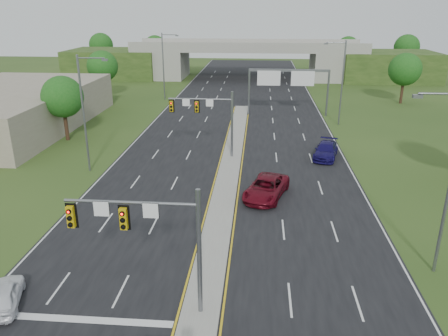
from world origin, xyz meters
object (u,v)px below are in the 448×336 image
at_px(sign_gantry, 288,79).
at_px(car_white, 4,295).
at_px(signal_mast_far, 210,114).
at_px(overpass, 248,62).
at_px(signal_mast_near, 152,232).
at_px(car_far_b, 326,150).
at_px(car_far_a, 266,188).

height_order(sign_gantry, car_white, sign_gantry).
xyz_separation_m(signal_mast_far, overpass, (2.26, 55.07, -1.17)).
height_order(signal_mast_near, car_far_b, signal_mast_near).
relative_size(sign_gantry, car_white, 2.99).
xyz_separation_m(signal_mast_far, car_far_b, (12.13, 0.92, -3.93)).
bearing_deg(sign_gantry, signal_mast_far, -114.11).
xyz_separation_m(overpass, car_far_b, (9.86, -54.16, -2.76)).
bearing_deg(overpass, car_white, -97.40).
distance_m(signal_mast_near, car_far_a, 16.67).
relative_size(overpass, car_far_a, 13.43).
distance_m(sign_gantry, overpass, 35.75).
xyz_separation_m(sign_gantry, car_white, (-17.10, -45.14, -4.56)).
relative_size(car_white, car_far_a, 0.65).
distance_m(signal_mast_far, sign_gantry, 21.91).
height_order(overpass, car_far_a, overpass).
bearing_deg(car_far_a, signal_mast_near, -93.84).
xyz_separation_m(signal_mast_near, signal_mast_far, (0.00, 25.00, 0.00)).
distance_m(signal_mast_far, car_far_a, 12.05).
relative_size(signal_mast_near, car_white, 1.81).
height_order(signal_mast_near, overpass, overpass).
relative_size(sign_gantry, car_far_a, 1.94).
xyz_separation_m(signal_mast_far, sign_gantry, (8.95, 19.99, 0.51)).
xyz_separation_m(overpass, car_far_a, (3.51, -64.92, -2.71)).
relative_size(car_far_a, car_far_b, 1.11).
xyz_separation_m(signal_mast_near, car_far_b, (12.13, 25.92, -3.93)).
distance_m(signal_mast_near, sign_gantry, 45.88).
xyz_separation_m(signal_mast_far, car_white, (-8.15, -25.15, -4.05)).
bearing_deg(overpass, signal_mast_near, -91.62).
distance_m(car_white, car_far_b, 33.02).
relative_size(overpass, car_white, 20.65).
relative_size(signal_mast_far, car_white, 1.81).
height_order(car_far_a, car_far_b, car_far_a).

